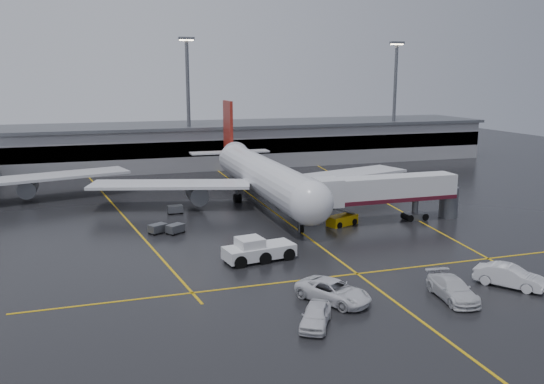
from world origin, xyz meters
name	(u,v)px	position (x,y,z in m)	size (l,w,h in m)	color
ground	(282,218)	(0.00, 0.00, 0.00)	(220.00, 220.00, 0.00)	black
apron_line_centre	(282,218)	(0.00, 0.00, 0.01)	(0.25, 90.00, 0.02)	gold
apron_line_stop	(357,274)	(0.00, -22.00, 0.01)	(60.00, 0.25, 0.02)	gold
apron_line_left	(120,212)	(-20.00, 10.00, 0.01)	(0.25, 70.00, 0.02)	gold
apron_line_right	(370,194)	(18.00, 10.00, 0.01)	(0.25, 70.00, 0.02)	gold
terminal	(209,144)	(0.00, 47.93, 4.32)	(122.00, 19.00, 8.60)	gray
light_mast_mid	(188,96)	(-5.00, 42.00, 14.47)	(3.00, 1.20, 25.45)	#595B60
light_mast_right	(395,94)	(40.00, 42.00, 14.47)	(3.00, 1.20, 25.45)	#595B60
main_airliner	(261,174)	(0.00, 9.70, 4.21)	(48.80, 45.60, 14.10)	silver
jet_bridge	(387,192)	(11.87, -6.00, 3.93)	(19.90, 3.40, 6.05)	silver
pushback_tractor	(257,251)	(-7.81, -15.42, 1.01)	(7.49, 4.06, 2.54)	silver
belt_loader	(342,220)	(6.05, -5.47, 0.63)	(4.37, 3.05, 2.55)	#C89506
service_van_a	(333,291)	(-4.80, -27.33, 0.89)	(2.96, 6.42, 1.78)	silver
service_van_b	(453,289)	(4.83, -29.80, 0.88)	(2.45, 6.03, 1.75)	silver
service_van_c	(509,276)	(11.22, -28.95, 0.96)	(2.03, 5.82, 1.92)	silver
service_van_d	(316,315)	(-7.89, -31.11, 0.82)	(1.93, 4.79, 1.63)	silver
baggage_cart_a	(175,228)	(-14.28, -3.11, 0.63)	(2.39, 2.19, 1.12)	#595B60
baggage_cart_b	(158,228)	(-16.23, -2.38, 0.63)	(2.38, 2.12, 1.12)	#595B60
baggage_cart_c	(175,209)	(-12.92, 6.69, 0.63)	(2.03, 1.34, 1.12)	#595B60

